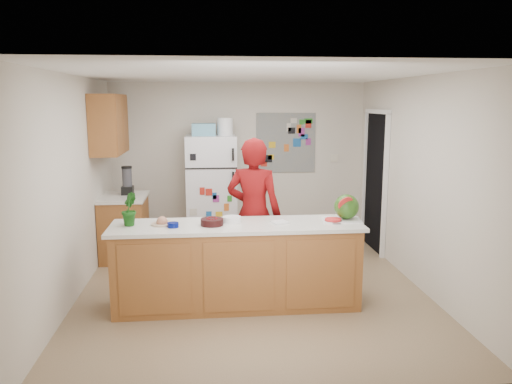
{
  "coord_description": "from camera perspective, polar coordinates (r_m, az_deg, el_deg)",
  "views": [
    {
      "loc": [
        -0.49,
        -5.66,
        2.21
      ],
      "look_at": [
        0.07,
        0.2,
        1.13
      ],
      "focal_mm": 35.0,
      "sensor_mm": 36.0,
      "label": 1
    }
  ],
  "objects": [
    {
      "name": "side_counter_top",
      "position": [
        7.23,
        -14.95,
        -0.59
      ],
      "size": [
        0.64,
        0.84,
        0.04
      ],
      "primitive_type": "cube",
      "color": "silver",
      "rests_on": "side_counter_base"
    },
    {
      "name": "wall_left",
      "position": [
        5.93,
        -20.25,
        0.41
      ],
      "size": [
        0.02,
        4.5,
        2.5
      ],
      "primitive_type": "cube",
      "color": "beige",
      "rests_on": "ground"
    },
    {
      "name": "person",
      "position": [
        5.88,
        -0.26,
        -2.52
      ],
      "size": [
        0.76,
        0.63,
        1.8
      ],
      "primitive_type": "imported",
      "rotation": [
        0.0,
        0.0,
        2.8
      ],
      "color": "#64090A",
      "rests_on": "floor"
    },
    {
      "name": "wall_back",
      "position": [
        7.99,
        -1.94,
        3.45
      ],
      "size": [
        4.0,
        0.02,
        2.5
      ],
      "primitive_type": "cube",
      "color": "beige",
      "rests_on": "ground"
    },
    {
      "name": "cutting_board",
      "position": [
        5.55,
        9.72,
        -3.15
      ],
      "size": [
        0.45,
        0.36,
        0.01
      ],
      "primitive_type": "cube",
      "rotation": [
        0.0,
        0.0,
        -0.11
      ],
      "color": "silver",
      "rests_on": "peninsula_top"
    },
    {
      "name": "upper_cabinets",
      "position": [
        7.09,
        -16.44,
        7.44
      ],
      "size": [
        0.35,
        1.0,
        0.8
      ],
      "primitive_type": "cube",
      "color": "brown",
      "rests_on": "wall_left"
    },
    {
      "name": "potted_plant",
      "position": [
        5.39,
        -14.34,
        -1.92
      ],
      "size": [
        0.18,
        0.21,
        0.34
      ],
      "primitive_type": "imported",
      "rotation": [
        0.0,
        0.0,
        1.75
      ],
      "color": "#144118",
      "rests_on": "peninsula_top"
    },
    {
      "name": "cherry_bowl",
      "position": [
        5.28,
        -5.06,
        -3.42
      ],
      "size": [
        0.25,
        0.25,
        0.07
      ],
      "primitive_type": "cylinder",
      "rotation": [
        0.0,
        0.0,
        -0.04
      ],
      "color": "black",
      "rests_on": "peninsula_top"
    },
    {
      "name": "floor",
      "position": [
        6.1,
        -0.51,
        -10.99
      ],
      "size": [
        4.0,
        4.5,
        0.02
      ],
      "primitive_type": "cube",
      "color": "brown",
      "rests_on": "ground"
    },
    {
      "name": "fridge_top_bin",
      "position": [
        7.55,
        -5.99,
        7.12
      ],
      "size": [
        0.35,
        0.28,
        0.18
      ],
      "primitive_type": "cube",
      "color": "#5999B2",
      "rests_on": "refrigerator"
    },
    {
      "name": "ceiling",
      "position": [
        5.69,
        -0.55,
        13.39
      ],
      "size": [
        4.0,
        4.5,
        0.02
      ],
      "primitive_type": "cube",
      "color": "white",
      "rests_on": "wall_back"
    },
    {
      "name": "peninsula_base",
      "position": [
        5.46,
        -2.17,
        -8.55
      ],
      "size": [
        2.6,
        0.62,
        0.88
      ],
      "primitive_type": "cube",
      "color": "brown",
      "rests_on": "floor"
    },
    {
      "name": "blender_appliance",
      "position": [
        7.29,
        -14.51,
        1.19
      ],
      "size": [
        0.14,
        0.14,
        0.38
      ],
      "primitive_type": "cylinder",
      "color": "black",
      "rests_on": "side_counter_top"
    },
    {
      "name": "photo_collage",
      "position": [
        8.02,
        3.44,
        5.62
      ],
      "size": [
        0.95,
        0.01,
        0.95
      ],
      "primitive_type": "cube",
      "color": "slate",
      "rests_on": "wall_back"
    },
    {
      "name": "plate",
      "position": [
        5.37,
        -10.68,
        -3.61
      ],
      "size": [
        0.31,
        0.31,
        0.02
      ],
      "primitive_type": "cylinder",
      "rotation": [
        0.0,
        0.0,
        -0.41
      ],
      "color": "beige",
      "rests_on": "peninsula_top"
    },
    {
      "name": "refrigerator",
      "position": [
        7.66,
        -5.11,
        0.09
      ],
      "size": [
        0.75,
        0.7,
        1.7
      ],
      "primitive_type": "cube",
      "color": "silver",
      "rests_on": "floor"
    },
    {
      "name": "watermelon",
      "position": [
        5.56,
        10.31,
        -1.66
      ],
      "size": [
        0.27,
        0.27,
        0.27
      ],
      "primitive_type": "sphere",
      "color": "#214E0E",
      "rests_on": "cutting_board"
    },
    {
      "name": "doorway",
      "position": [
        7.62,
        13.54,
        1.09
      ],
      "size": [
        0.03,
        0.85,
        2.04
      ],
      "primitive_type": "cube",
      "color": "black",
      "rests_on": "ground"
    },
    {
      "name": "side_counter_base",
      "position": [
        7.33,
        -14.78,
        -4.05
      ],
      "size": [
        0.6,
        0.8,
        0.86
      ],
      "primitive_type": "cube",
      "color": "brown",
      "rests_on": "floor"
    },
    {
      "name": "paper_towel",
      "position": [
        5.36,
        2.7,
        -3.46
      ],
      "size": [
        0.2,
        0.19,
        0.02
      ],
      "primitive_type": "cube",
      "rotation": [
        0.0,
        0.0,
        0.35
      ],
      "color": "white",
      "rests_on": "peninsula_top"
    },
    {
      "name": "peninsula_top",
      "position": [
        5.33,
        -2.2,
        -3.87
      ],
      "size": [
        2.68,
        0.7,
        0.04
      ],
      "primitive_type": "cube",
      "color": "silver",
      "rests_on": "peninsula_base"
    },
    {
      "name": "cobalt_bowl",
      "position": [
        5.24,
        -9.46,
        -3.73
      ],
      "size": [
        0.15,
        0.15,
        0.05
      ],
      "primitive_type": "cylinder",
      "rotation": [
        0.0,
        0.0,
        -0.37
      ],
      "color": "#010A55",
      "rests_on": "peninsula_top"
    },
    {
      "name": "keys",
      "position": [
        5.37,
        9.21,
        -3.6
      ],
      "size": [
        0.09,
        0.04,
        0.01
      ],
      "primitive_type": "cube",
      "rotation": [
        0.0,
        0.0,
        -0.08
      ],
      "color": "gray",
      "rests_on": "peninsula_top"
    },
    {
      "name": "wall_right",
      "position": [
        6.26,
        18.13,
        1.03
      ],
      "size": [
        0.02,
        4.5,
        2.5
      ],
      "primitive_type": "cube",
      "color": "beige",
      "rests_on": "ground"
    },
    {
      "name": "white_bowl",
      "position": [
        5.4,
        -2.76,
        -3.14
      ],
      "size": [
        0.24,
        0.24,
        0.06
      ],
      "primitive_type": "cylinder",
      "rotation": [
        0.0,
        0.0,
        -0.26
      ],
      "color": "white",
      "rests_on": "peninsula_top"
    },
    {
      "name": "watermelon_slice",
      "position": [
        5.47,
        8.81,
        -3.13
      ],
      "size": [
        0.18,
        0.18,
        0.02
      ],
      "primitive_type": "cylinder",
      "color": "#BB362F",
      "rests_on": "cutting_board"
    }
  ]
}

